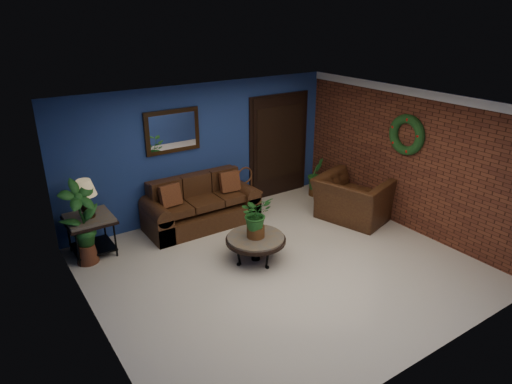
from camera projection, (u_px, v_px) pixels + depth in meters
floor at (281, 267)px, 7.09m from camera, size 5.50×5.50×0.00m
wall_back at (203, 151)px, 8.53m from camera, size 5.50×0.04×2.50m
wall_left at (91, 244)px, 5.20m from camera, size 0.04×5.00×2.50m
wall_right_brick at (408, 160)px, 8.03m from camera, size 0.04×5.00×2.50m
ceiling at (285, 107)px, 6.14m from camera, size 5.50×5.00×0.02m
crown_molding at (416, 93)px, 7.57m from camera, size 0.03×5.00×0.14m
wall_mirror at (172, 131)px, 8.02m from camera, size 1.02×0.06×0.77m
closet_door at (279, 146)px, 9.49m from camera, size 1.44×0.06×2.18m
wreath at (407, 135)px, 7.87m from camera, size 0.16×0.72×0.72m
sofa at (200, 209)px, 8.40m from camera, size 2.05×0.89×0.92m
coffee_table at (256, 240)px, 7.17m from camera, size 0.95×0.95×0.41m
end_table at (90, 225)px, 7.28m from camera, size 0.73×0.73×0.67m
table_lamp at (85, 194)px, 7.08m from camera, size 0.36×0.36×0.60m
side_chair at (248, 187)px, 8.91m from camera, size 0.38×0.38×0.86m
armchair at (353, 199)px, 8.53m from camera, size 1.43×1.54×0.83m
coffee_plant at (256, 216)px, 7.01m from camera, size 0.50×0.44×0.67m
floor_plant at (316, 176)px, 9.64m from camera, size 0.44×0.39×0.81m
tall_plant at (82, 220)px, 6.96m from camera, size 0.69×0.56×1.37m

